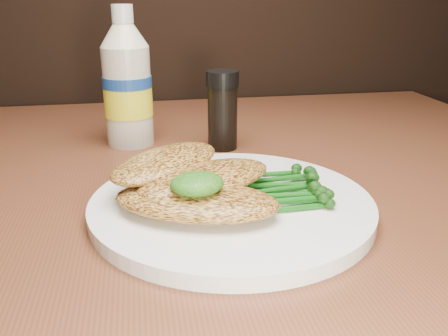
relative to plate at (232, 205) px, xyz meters
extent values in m
cylinder|color=white|center=(0.00, 0.00, 0.00)|extent=(0.29, 0.29, 0.01)
ellipsoid|color=gold|center=(-0.04, -0.03, 0.02)|extent=(0.18, 0.14, 0.03)
ellipsoid|color=gold|center=(-0.03, 0.01, 0.03)|extent=(0.17, 0.13, 0.02)
ellipsoid|color=gold|center=(-0.06, 0.04, 0.04)|extent=(0.15, 0.16, 0.02)
ellipsoid|color=black|center=(-0.04, -0.03, 0.04)|extent=(0.06, 0.06, 0.02)
camera|label=1|loc=(-0.09, -0.44, 0.21)|focal=38.79mm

